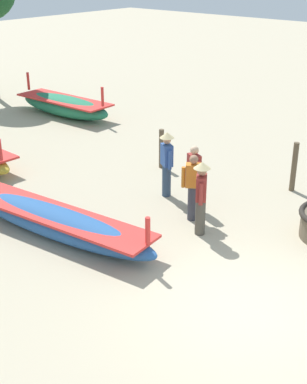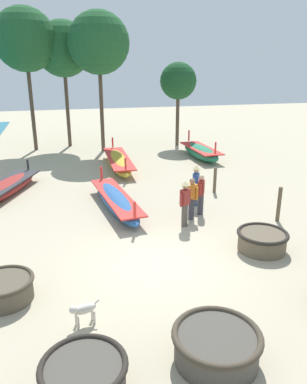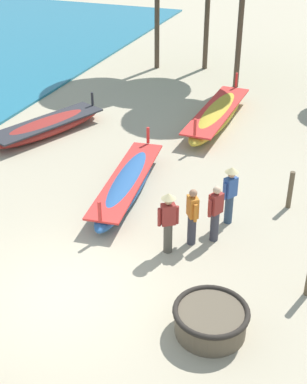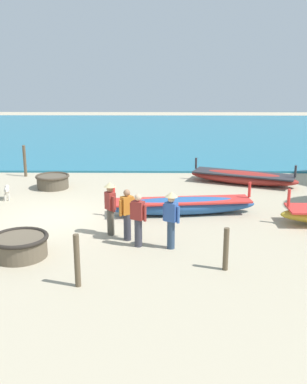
{
  "view_description": "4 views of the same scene",
  "coord_description": "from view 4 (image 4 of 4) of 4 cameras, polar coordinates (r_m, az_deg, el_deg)",
  "views": [
    {
      "loc": [
        -6.85,
        -3.68,
        5.59
      ],
      "look_at": [
        1.23,
        3.25,
        0.83
      ],
      "focal_mm": 50.0,
      "sensor_mm": 36.0,
      "label": 1
    },
    {
      "loc": [
        -2.47,
        -9.25,
        5.44
      ],
      "look_at": [
        0.93,
        4.02,
        0.74
      ],
      "focal_mm": 35.0,
      "sensor_mm": 36.0,
      "label": 2
    },
    {
      "loc": [
        5.08,
        -7.97,
        7.94
      ],
      "look_at": [
        0.97,
        2.95,
        1.2
      ],
      "focal_mm": 50.0,
      "sensor_mm": 36.0,
      "label": 3
    },
    {
      "loc": [
        14.66,
        3.71,
        4.94
      ],
      "look_at": [
        0.71,
        3.56,
        1.13
      ],
      "focal_mm": 42.0,
      "sensor_mm": 36.0,
      "label": 4
    }
  ],
  "objects": [
    {
      "name": "ground_plane",
      "position": [
        15.91,
        -12.93,
        -3.21
      ],
      "size": [
        80.0,
        80.0,
        0.0
      ],
      "primitive_type": "plane",
      "color": "tan"
    },
    {
      "name": "sea",
      "position": [
        36.0,
        1.08,
        7.46
      ],
      "size": [
        28.0,
        52.0,
        0.1
      ],
      "primitive_type": "cube",
      "color": "teal",
      "rests_on": "ground"
    },
    {
      "name": "coracle_center",
      "position": [
        12.8,
        -16.6,
        -6.5
      ],
      "size": [
        1.57,
        1.57,
        0.61
      ],
      "color": "brown",
      "rests_on": "ground"
    },
    {
      "name": "coracle_upturned",
      "position": [
        19.79,
        -12.68,
        1.38
      ],
      "size": [
        1.45,
        1.45,
        0.58
      ],
      "color": "brown",
      "rests_on": "ground"
    },
    {
      "name": "long_boat_green_hull",
      "position": [
        15.83,
        3.69,
        -1.71
      ],
      "size": [
        1.51,
        5.29,
        1.1
      ],
      "color": "#285693",
      "rests_on": "ground"
    },
    {
      "name": "long_boat_red_hull",
      "position": [
        20.43,
        11.32,
        1.85
      ],
      "size": [
        2.87,
        4.89,
        1.02
      ],
      "color": "maroon",
      "rests_on": "ground"
    },
    {
      "name": "fisherman_standing_left",
      "position": [
        12.62,
        2.26,
        -3.12
      ],
      "size": [
        0.36,
        0.47,
        1.67
      ],
      "color": "#2D425B",
      "rests_on": "ground"
    },
    {
      "name": "fisherman_standing_right",
      "position": [
        12.8,
        -1.96,
        -3.42
      ],
      "size": [
        0.35,
        0.48,
        1.57
      ],
      "color": "#383842",
      "rests_on": "ground"
    },
    {
      "name": "fisherman_by_coracle",
      "position": [
        13.73,
        -5.51,
        -1.65
      ],
      "size": [
        0.45,
        0.37,
        1.67
      ],
      "color": "#4C473D",
      "rests_on": "ground"
    },
    {
      "name": "fisherman_with_hat",
      "position": [
        13.29,
        -3.37,
        -2.73
      ],
      "size": [
        0.38,
        0.45,
        1.57
      ],
      "color": "#383842",
      "rests_on": "ground"
    },
    {
      "name": "dog",
      "position": [
        18.51,
        -18.14,
        0.22
      ],
      "size": [
        0.67,
        0.32,
        0.55
      ],
      "color": "beige",
      "rests_on": "ground"
    },
    {
      "name": "mooring_post_mid_beach",
      "position": [
        10.7,
        -9.69,
        -8.59
      ],
      "size": [
        0.14,
        0.14,
        1.3
      ],
      "primitive_type": "cylinder",
      "color": "brown",
      "rests_on": "ground"
    },
    {
      "name": "mooring_post_inland",
      "position": [
        22.23,
        -16.03,
        3.81
      ],
      "size": [
        0.14,
        0.14,
        1.49
      ],
      "primitive_type": "cylinder",
      "color": "brown",
      "rests_on": "ground"
    },
    {
      "name": "mooring_post_shoreline",
      "position": [
        11.56,
        9.18,
        -7.18
      ],
      "size": [
        0.14,
        0.14,
        1.13
      ],
      "primitive_type": "cylinder",
      "color": "brown",
      "rests_on": "ground"
    }
  ]
}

